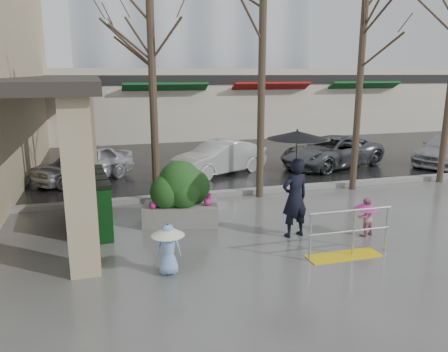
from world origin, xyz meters
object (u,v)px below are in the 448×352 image
news_boxes (96,201)px  car_c (332,152)px  child_pink (365,214)px  child_blue (168,243)px  car_a (83,163)px  tree_west (150,22)px  car_b (219,158)px  planter (181,194)px  tree_midwest (263,20)px  woman (296,175)px  handrail (347,239)px  tree_mideast (363,36)px  car_d (448,149)px

news_boxes → car_c: bearing=23.0°
car_c → child_pink: bearing=-42.1°
child_blue → car_a: 8.46m
tree_west → child_blue: (-0.37, -4.60, -4.46)m
child_blue → car_a: (-1.76, 8.27, 0.01)m
child_blue → car_b: size_ratio=0.26×
car_c → planter: bearing=-72.8°
tree_midwest → child_pink: size_ratio=7.62×
car_b → tree_midwest: bearing=-18.4°
woman → news_boxes: bearing=-33.4°
news_boxes → car_a: (-0.45, 5.21, -0.05)m
car_b → woman: bearing=-25.2°
handrail → planter: planter is taller
child_pink → planter: planter is taller
tree_mideast → news_boxes: 9.31m
car_b → car_c: 4.75m
woman → tree_west: bearing=-61.4°
tree_midwest → woman: 5.09m
tree_mideast → car_a: 10.29m
tree_mideast → car_d: bearing=22.7°
tree_west → tree_mideast: bearing=0.0°
tree_midwest → child_pink: (1.21, -3.85, -4.69)m
child_blue → news_boxes: 3.33m
child_blue → car_d: size_ratio=0.23×
woman → news_boxes: size_ratio=1.03×
child_blue → car_b: car_b is taller
tree_mideast → child_pink: (-2.09, -3.85, -4.32)m
child_blue → car_d: (12.98, 7.15, 0.01)m
woman → tree_midwest: bearing=-107.5°
child_blue → news_boxes: bearing=-60.2°
car_b → car_d: (9.79, -0.81, 0.00)m
tree_midwest → news_boxes: tree_midwest is taller
tree_midwest → car_b: (-0.38, 3.36, -4.60)m
woman → planter: bearing=-44.6°
child_blue → car_c: 11.21m
handrail → child_blue: handrail is taller
child_pink → car_b: size_ratio=0.24×
handrail → car_c: car_c is taller
handrail → planter: bearing=134.7°
handrail → child_blue: 3.74m
planter → car_b: bearing=64.8°
tree_midwest → news_boxes: (-4.88, -1.54, -4.55)m
car_d → woman: bearing=-90.0°
handrail → tree_mideast: bearing=56.8°
handrail → child_pink: (1.05, 0.95, 0.17)m
tree_midwest → child_pink: 6.19m
woman → child_pink: woman is taller
tree_midwest → car_d: tree_midwest is taller
car_c → tree_mideast: bearing=-36.1°
tree_midwest → child_blue: bearing=-127.8°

